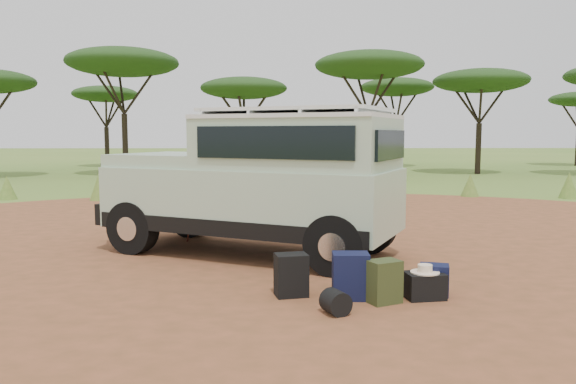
{
  "coord_description": "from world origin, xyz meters",
  "views": [
    {
      "loc": [
        -0.45,
        -9.31,
        2.1
      ],
      "look_at": [
        -0.22,
        1.16,
        1.0
      ],
      "focal_mm": 35.0,
      "sensor_mm": 36.0,
      "label": 1
    }
  ],
  "objects_px": {
    "backpack_olive": "(384,282)",
    "hard_case": "(425,286)",
    "safari_vehicle": "(260,185)",
    "walking_staff": "(192,212)",
    "backpack_black": "(291,275)",
    "duffel_navy": "(434,280)",
    "backpack_navy": "(351,276)"
  },
  "relations": [
    {
      "from": "backpack_black",
      "to": "duffel_navy",
      "type": "relative_size",
      "value": 1.36
    },
    {
      "from": "walking_staff",
      "to": "backpack_black",
      "type": "xyz_separation_m",
      "value": [
        1.78,
        -3.48,
        -0.34
      ]
    },
    {
      "from": "walking_staff",
      "to": "backpack_black",
      "type": "bearing_deg",
      "value": -98.86
    },
    {
      "from": "backpack_navy",
      "to": "hard_case",
      "type": "bearing_deg",
      "value": 0.8
    },
    {
      "from": "backpack_black",
      "to": "backpack_olive",
      "type": "height_order",
      "value": "backpack_black"
    },
    {
      "from": "duffel_navy",
      "to": "backpack_navy",
      "type": "bearing_deg",
      "value": -157.9
    },
    {
      "from": "walking_staff",
      "to": "backpack_olive",
      "type": "relative_size",
      "value": 2.44
    },
    {
      "from": "safari_vehicle",
      "to": "duffel_navy",
      "type": "xyz_separation_m",
      "value": [
        2.33,
        -2.55,
        -1.0
      ]
    },
    {
      "from": "walking_staff",
      "to": "backpack_navy",
      "type": "xyz_separation_m",
      "value": [
        2.53,
        -3.62,
        -0.32
      ]
    },
    {
      "from": "backpack_olive",
      "to": "hard_case",
      "type": "xyz_separation_m",
      "value": [
        0.55,
        0.17,
        -0.1
      ]
    },
    {
      "from": "safari_vehicle",
      "to": "duffel_navy",
      "type": "distance_m",
      "value": 3.6
    },
    {
      "from": "duffel_navy",
      "to": "hard_case",
      "type": "bearing_deg",
      "value": -122.01
    },
    {
      "from": "backpack_black",
      "to": "hard_case",
      "type": "relative_size",
      "value": 1.16
    },
    {
      "from": "backpack_navy",
      "to": "backpack_olive",
      "type": "relative_size",
      "value": 1.1
    },
    {
      "from": "backpack_olive",
      "to": "hard_case",
      "type": "height_order",
      "value": "backpack_olive"
    },
    {
      "from": "backpack_black",
      "to": "duffel_navy",
      "type": "height_order",
      "value": "backpack_black"
    },
    {
      "from": "walking_staff",
      "to": "hard_case",
      "type": "distance_m",
      "value": 5.05
    },
    {
      "from": "safari_vehicle",
      "to": "backpack_olive",
      "type": "distance_m",
      "value": 3.42
    },
    {
      "from": "duffel_navy",
      "to": "hard_case",
      "type": "distance_m",
      "value": 0.23
    },
    {
      "from": "backpack_olive",
      "to": "backpack_black",
      "type": "bearing_deg",
      "value": 139.83
    },
    {
      "from": "safari_vehicle",
      "to": "hard_case",
      "type": "xyz_separation_m",
      "value": [
        2.16,
        -2.7,
        -1.04
      ]
    },
    {
      "from": "walking_staff",
      "to": "duffel_navy",
      "type": "distance_m",
      "value": 5.05
    },
    {
      "from": "walking_staff",
      "to": "backpack_navy",
      "type": "relative_size",
      "value": 2.22
    },
    {
      "from": "backpack_navy",
      "to": "hard_case",
      "type": "xyz_separation_m",
      "value": [
        0.94,
        -0.02,
        -0.13
      ]
    },
    {
      "from": "walking_staff",
      "to": "backpack_black",
      "type": "distance_m",
      "value": 3.93
    },
    {
      "from": "backpack_black",
      "to": "hard_case",
      "type": "bearing_deg",
      "value": -16.95
    },
    {
      "from": "walking_staff",
      "to": "backpack_navy",
      "type": "distance_m",
      "value": 4.43
    },
    {
      "from": "safari_vehicle",
      "to": "backpack_olive",
      "type": "bearing_deg",
      "value": -34.99
    },
    {
      "from": "backpack_black",
      "to": "hard_case",
      "type": "distance_m",
      "value": 1.7
    },
    {
      "from": "walking_staff",
      "to": "duffel_navy",
      "type": "xyz_separation_m",
      "value": [
        3.64,
        -3.48,
        -0.42
      ]
    },
    {
      "from": "safari_vehicle",
      "to": "walking_staff",
      "type": "height_order",
      "value": "safari_vehicle"
    },
    {
      "from": "backpack_black",
      "to": "backpack_navy",
      "type": "height_order",
      "value": "backpack_navy"
    }
  ]
}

